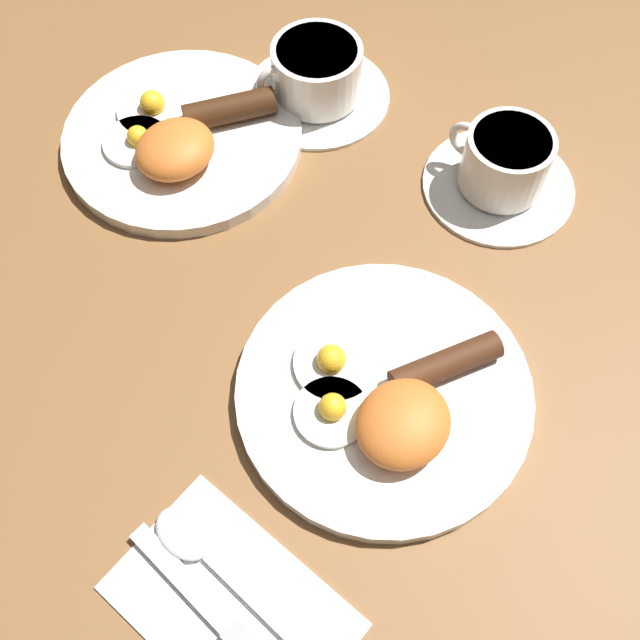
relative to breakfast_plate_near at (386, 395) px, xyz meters
name	(u,v)px	position (x,y,z in m)	size (l,w,h in m)	color
ground_plane	(383,396)	(0.00, 0.00, -0.01)	(3.00, 3.00, 0.00)	brown
breakfast_plate_near	(386,395)	(0.00, 0.00, 0.00)	(0.25, 0.25, 0.05)	white
breakfast_plate_far	(182,137)	(0.09, 0.34, 0.00)	(0.25, 0.25, 0.05)	white
teacup_near	(503,167)	(0.26, 0.06, 0.02)	(0.15, 0.15, 0.07)	white
teacup_far	(316,77)	(0.23, 0.28, 0.01)	(0.16, 0.16, 0.06)	white
napkin	(232,606)	(-0.20, -0.02, -0.01)	(0.11, 0.18, 0.01)	white
knife	(230,629)	(-0.22, -0.03, -0.01)	(0.02, 0.19, 0.01)	silver
spoon	(200,550)	(-0.19, 0.03, 0.00)	(0.04, 0.18, 0.01)	silver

